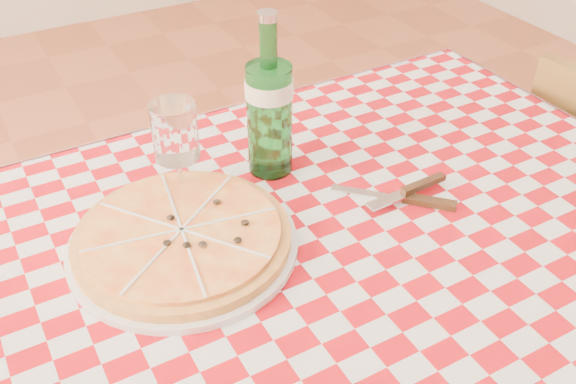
% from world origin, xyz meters
% --- Properties ---
extents(dining_table, '(1.20, 0.80, 0.75)m').
position_xyz_m(dining_table, '(0.00, 0.00, 0.66)').
color(dining_table, brown).
rests_on(dining_table, ground).
extents(tablecloth, '(1.30, 0.90, 0.01)m').
position_xyz_m(tablecloth, '(0.00, 0.00, 0.75)').
color(tablecloth, '#980910').
rests_on(tablecloth, dining_table).
extents(pizza_plate, '(0.40, 0.40, 0.05)m').
position_xyz_m(pizza_plate, '(-0.19, 0.08, 0.78)').
color(pizza_plate, gold).
rests_on(pizza_plate, tablecloth).
extents(water_bottle, '(0.09, 0.09, 0.29)m').
position_xyz_m(water_bottle, '(0.03, 0.21, 0.90)').
color(water_bottle, '#1A6B26').
rests_on(water_bottle, tablecloth).
extents(wine_glass, '(0.09, 0.09, 0.18)m').
position_xyz_m(wine_glass, '(-0.15, 0.20, 0.85)').
color(wine_glass, white).
rests_on(wine_glass, tablecloth).
extents(cutlery, '(0.27, 0.25, 0.02)m').
position_xyz_m(cutlery, '(0.18, 0.02, 0.77)').
color(cutlery, silver).
rests_on(cutlery, tablecloth).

